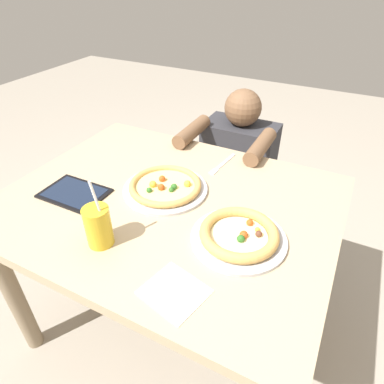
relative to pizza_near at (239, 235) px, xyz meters
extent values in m
plane|color=#9E9384|center=(-0.31, 0.08, -0.77)|extent=(8.00, 8.00, 0.00)
cube|color=tan|center=(-0.31, 0.08, -0.04)|extent=(1.21, 0.95, 0.04)
cylinder|color=#89765B|center=(-0.83, -0.31, -0.42)|extent=(0.07, 0.07, 0.71)
cylinder|color=#89765B|center=(-0.83, 0.48, -0.42)|extent=(0.07, 0.07, 0.71)
cylinder|color=#89765B|center=(0.21, 0.48, -0.42)|extent=(0.07, 0.07, 0.71)
cylinder|color=#B7B7BC|center=(0.00, 0.00, -0.02)|extent=(0.31, 0.31, 0.01)
cylinder|color=beige|center=(0.00, 0.00, 0.00)|extent=(0.18, 0.18, 0.01)
torus|color=tan|center=(0.00, 0.00, 0.01)|extent=(0.25, 0.25, 0.03)
sphere|color=brown|center=(0.06, 0.03, 0.01)|extent=(0.02, 0.02, 0.02)
sphere|color=#BF4C19|center=(0.01, 0.06, 0.01)|extent=(0.02, 0.02, 0.02)
sphere|color=gold|center=(0.04, 0.04, 0.01)|extent=(0.02, 0.02, 0.02)
sphere|color=#BF4C19|center=(0.01, 0.00, 0.01)|extent=(0.03, 0.03, 0.03)
sphere|color=#2D6623|center=(0.01, -0.02, 0.01)|extent=(0.03, 0.03, 0.03)
cylinder|color=#B7B7BC|center=(-0.35, 0.13, -0.02)|extent=(0.32, 0.32, 0.01)
cylinder|color=#E5CC7F|center=(-0.35, 0.13, 0.00)|extent=(0.23, 0.23, 0.01)
torus|color=tan|center=(-0.35, 0.13, 0.00)|extent=(0.28, 0.28, 0.02)
sphere|color=gold|center=(-0.39, 0.11, 0.01)|extent=(0.03, 0.03, 0.03)
sphere|color=#2D6623|center=(-0.38, 0.07, 0.01)|extent=(0.02, 0.02, 0.02)
sphere|color=gold|center=(-0.27, 0.17, 0.01)|extent=(0.03, 0.03, 0.03)
sphere|color=#2D6623|center=(-0.31, 0.11, 0.01)|extent=(0.02, 0.02, 0.02)
sphere|color=#2D6623|center=(-0.31, 0.13, 0.01)|extent=(0.02, 0.02, 0.02)
sphere|color=#BF4C19|center=(-0.35, 0.11, 0.01)|extent=(0.03, 0.03, 0.03)
sphere|color=#BF4C19|center=(-0.38, 0.16, 0.01)|extent=(0.03, 0.03, 0.03)
cylinder|color=gold|center=(-0.38, -0.21, 0.05)|extent=(0.08, 0.08, 0.13)
cylinder|color=white|center=(-0.37, -0.21, 0.15)|extent=(0.02, 0.02, 0.12)
cube|color=white|center=(-0.08, -0.27, -0.02)|extent=(0.19, 0.18, 0.00)
cube|color=silver|center=(-0.23, 0.44, -0.02)|extent=(0.03, 0.16, 0.00)
cube|color=silver|center=(-0.24, 0.34, -0.02)|extent=(0.03, 0.05, 0.00)
cube|color=black|center=(-0.64, -0.05, -0.02)|extent=(0.24, 0.17, 0.01)
cube|color=#192338|center=(-0.64, -0.05, -0.01)|extent=(0.21, 0.15, 0.00)
cylinder|color=#333847|center=(-0.29, 0.81, -0.55)|extent=(0.31, 0.31, 0.45)
cube|color=#2D2D33|center=(-0.29, 0.81, -0.16)|extent=(0.39, 0.22, 0.32)
sphere|color=brown|center=(-0.29, 0.81, 0.09)|extent=(0.19, 0.19, 0.19)
cylinder|color=brown|center=(-0.47, 0.58, 0.01)|extent=(0.07, 0.28, 0.07)
cylinder|color=brown|center=(-0.12, 0.58, 0.01)|extent=(0.07, 0.28, 0.07)
camera|label=1|loc=(0.22, -0.77, 0.72)|focal=31.40mm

